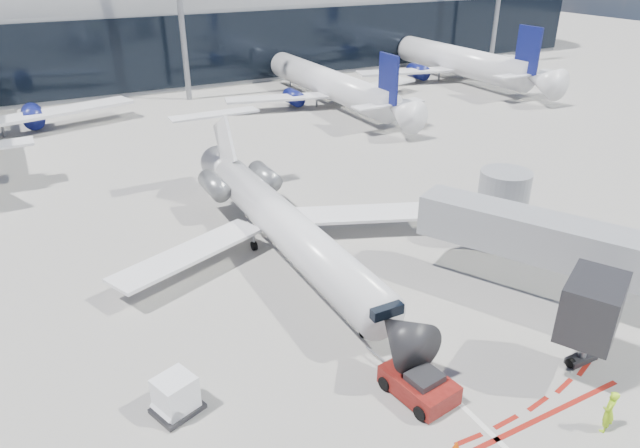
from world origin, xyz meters
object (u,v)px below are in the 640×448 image
regional_jet (281,222)px  pushback_tug (419,384)px  uld_container (176,396)px  ramp_worker (609,411)px

regional_jet → pushback_tug: bearing=-90.1°
pushback_tug → uld_container: (-9.47, 3.87, 0.29)m
regional_jet → pushback_tug: regional_jet is taller
ramp_worker → regional_jet: bearing=-96.1°
uld_container → regional_jet: bearing=27.4°
pushback_tug → ramp_worker: size_ratio=2.64×
pushback_tug → ramp_worker: 7.43m
ramp_worker → uld_container: bearing=-52.8°
pushback_tug → uld_container: 10.23m
regional_jet → ramp_worker: regional_jet is taller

